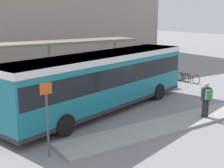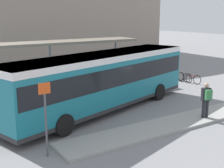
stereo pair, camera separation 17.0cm
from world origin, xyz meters
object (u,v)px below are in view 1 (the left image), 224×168
object	(u,v)px
city_bus	(103,78)
bicycle_black	(183,77)
bicycle_red	(191,78)
bicycle_yellow	(176,76)
platform_sign	(47,117)
pedestrian_waiting	(206,98)
bicycle_white	(171,74)

from	to	relation	value
city_bus	bicycle_black	world-z (taller)	city_bus
bicycle_red	bicycle_yellow	size ratio (longest dim) A/B	0.94
bicycle_black	platform_sign	bearing A→B (deg)	117.03
pedestrian_waiting	bicycle_red	xyz separation A→B (m)	(5.82, 6.30, -0.77)
city_bus	pedestrian_waiting	world-z (taller)	city_bus
pedestrian_waiting	platform_sign	size ratio (longest dim) A/B	0.63
bicycle_yellow	bicycle_white	size ratio (longest dim) A/B	1.08
city_bus	pedestrian_waiting	xyz separation A→B (m)	(3.44, -4.17, -0.69)
city_bus	bicycle_yellow	size ratio (longest dim) A/B	7.09
bicycle_black	city_bus	bearing A→B (deg)	108.69
bicycle_yellow	platform_sign	xyz separation A→B (m)	(-13.67, -7.21, 1.18)
city_bus	bicycle_white	bearing A→B (deg)	7.58
bicycle_white	city_bus	bearing A→B (deg)	-55.81
bicycle_white	bicycle_red	bearing A→B (deg)	13.75
bicycle_black	bicycle_white	xyz separation A→B (m)	(-0.04, 1.32, 0.02)
bicycle_black	platform_sign	distance (m)	15.37
bicycle_red	bicycle_white	xyz separation A→B (m)	(-0.13, 1.98, -0.00)
bicycle_red	city_bus	bearing A→B (deg)	-83.55
city_bus	bicycle_white	world-z (taller)	city_bus
pedestrian_waiting	bicycle_white	size ratio (longest dim) A/B	1.07
pedestrian_waiting	platform_sign	distance (m)	8.15
bicycle_yellow	bicycle_white	world-z (taller)	bicycle_yellow
bicycle_yellow	platform_sign	size ratio (longest dim) A/B	0.63
city_bus	pedestrian_waiting	bearing A→B (deg)	-67.20
bicycle_yellow	bicycle_white	xyz separation A→B (m)	(0.14, 0.66, -0.02)
pedestrian_waiting	bicycle_white	world-z (taller)	pedestrian_waiting
city_bus	bicycle_yellow	distance (m)	9.73
pedestrian_waiting	city_bus	bearing A→B (deg)	59.95
city_bus	bicycle_red	size ratio (longest dim) A/B	7.56
city_bus	bicycle_white	size ratio (longest dim) A/B	7.63
city_bus	platform_sign	bearing A→B (deg)	-158.02
bicycle_red	platform_sign	size ratio (longest dim) A/B	0.59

